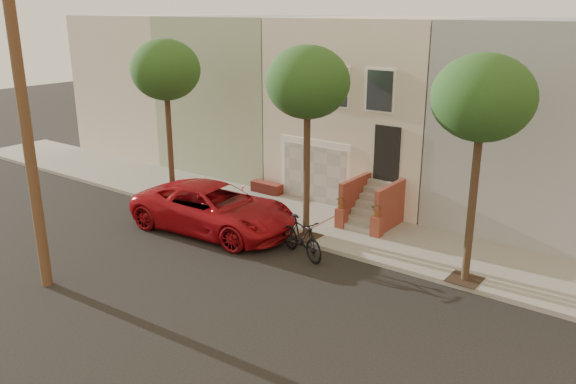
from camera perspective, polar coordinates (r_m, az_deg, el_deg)
The scene contains 9 objects.
ground at distance 17.65m, azimuth -8.30°, elevation -7.81°, with size 90.00×90.00×0.00m, color black.
sidewalk at distance 21.41m, azimuth 1.80°, elevation -2.77°, with size 40.00×3.70×0.15m, color gray.
house_row at distance 25.39m, azimuth 9.55°, elevation 8.56°, with size 33.10×11.70×7.00m.
tree_left at distance 22.78m, azimuth -11.90°, elevation 11.51°, with size 2.70×2.57×6.30m.
tree_mid at distance 18.45m, azimuth 1.92°, elevation 10.54°, with size 2.70×2.57×6.30m.
tree_right at distance 15.99m, azimuth 18.49°, elevation 8.58°, with size 2.70×2.57×6.30m.
utility_pole at distance 8.96m, azimuth 12.73°, elevation 2.14°, with size 23.60×1.22×10.00m.
pickup_truck at distance 20.51m, azimuth -7.23°, elevation -1.58°, with size 2.77×6.00×1.67m, color #A30D16.
motorcycle at distance 18.31m, azimuth 1.35°, elevation -4.45°, with size 0.61×2.16×1.30m, color black.
Camera 1 is at (11.46, -11.14, 7.50)m, focal length 36.38 mm.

